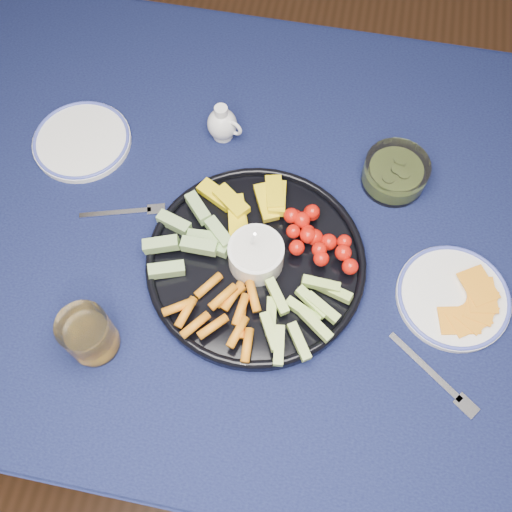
% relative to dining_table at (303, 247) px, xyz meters
% --- Properties ---
extents(dining_table, '(1.67, 1.07, 0.75)m').
position_rel_dining_table_xyz_m(dining_table, '(0.00, 0.00, 0.00)').
color(dining_table, '#51321B').
rests_on(dining_table, ground).
extents(crudite_platter, '(0.40, 0.40, 0.13)m').
position_rel_dining_table_xyz_m(crudite_platter, '(-0.08, -0.10, 0.11)').
color(crudite_platter, black).
rests_on(crudite_platter, dining_table).
extents(creamer_pitcher, '(0.08, 0.06, 0.08)m').
position_rel_dining_table_xyz_m(creamer_pitcher, '(-0.20, 0.18, 0.12)').
color(creamer_pitcher, white).
rests_on(creamer_pitcher, dining_table).
extents(pickle_bowl, '(0.13, 0.13, 0.06)m').
position_rel_dining_table_xyz_m(pickle_bowl, '(0.15, 0.14, 0.11)').
color(pickle_bowl, white).
rests_on(pickle_bowl, dining_table).
extents(cheese_plate, '(0.20, 0.20, 0.02)m').
position_rel_dining_table_xyz_m(cheese_plate, '(0.28, -0.09, 0.10)').
color(cheese_plate, white).
rests_on(cheese_plate, dining_table).
extents(juice_tumbler, '(0.09, 0.09, 0.10)m').
position_rel_dining_table_xyz_m(juice_tumbler, '(-0.32, -0.30, 0.13)').
color(juice_tumbler, white).
rests_on(juice_tumbler, dining_table).
extents(fork_left, '(0.16, 0.06, 0.00)m').
position_rel_dining_table_xyz_m(fork_left, '(-0.34, -0.03, 0.09)').
color(fork_left, silver).
rests_on(fork_left, dining_table).
extents(fork_right, '(0.16, 0.12, 0.00)m').
position_rel_dining_table_xyz_m(fork_right, '(0.27, -0.25, 0.09)').
color(fork_right, silver).
rests_on(fork_right, dining_table).
extents(side_plate_extra, '(0.20, 0.20, 0.02)m').
position_rel_dining_table_xyz_m(side_plate_extra, '(-0.48, 0.10, 0.10)').
color(side_plate_extra, white).
rests_on(side_plate_extra, dining_table).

